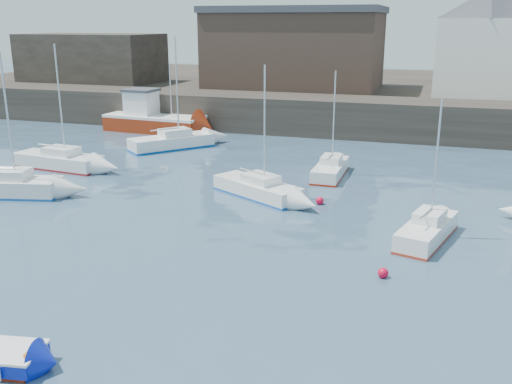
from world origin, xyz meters
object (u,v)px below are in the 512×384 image
(sailboat_b, at_px, (258,188))
(sailboat_f, at_px, (331,169))
(fishing_boat, at_px, (152,118))
(buoy_mid, at_px, (383,277))
(sailboat_h, at_px, (172,141))
(buoy_far, at_px, (320,204))
(sailboat_c, at_px, (427,230))
(sailboat_e, at_px, (59,160))
(sailboat_a, at_px, (7,186))

(sailboat_b, distance_m, sailboat_f, 6.12)
(fishing_boat, distance_m, buoy_mid, 32.33)
(sailboat_h, bearing_deg, fishing_boat, 128.38)
(sailboat_f, xyz_separation_m, buoy_far, (0.52, -5.73, -0.44))
(sailboat_f, distance_m, buoy_far, 5.78)
(fishing_boat, height_order, sailboat_f, sailboat_f)
(buoy_mid, distance_m, buoy_far, 8.89)
(sailboat_b, relative_size, buoy_mid, 17.62)
(fishing_boat, relative_size, buoy_mid, 22.33)
(sailboat_c, distance_m, buoy_far, 6.49)
(sailboat_f, distance_m, buoy_mid, 14.41)
(sailboat_f, bearing_deg, buoy_mid, -71.64)
(sailboat_f, bearing_deg, sailboat_h, 161.60)
(sailboat_e, xyz_separation_m, buoy_mid, (21.50, -10.26, -0.51))
(fishing_boat, distance_m, sailboat_e, 13.53)
(fishing_boat, height_order, sailboat_h, sailboat_h)
(sailboat_a, xyz_separation_m, sailboat_h, (3.20, 13.63, -0.01))
(buoy_mid, bearing_deg, fishing_boat, 132.63)
(sailboat_e, relative_size, sailboat_h, 0.97)
(buoy_far, bearing_deg, sailboat_b, 173.89)
(sailboat_e, xyz_separation_m, sailboat_h, (4.28, 7.62, 0.02))
(sailboat_f, bearing_deg, sailboat_e, -168.65)
(fishing_boat, bearing_deg, buoy_far, -41.56)
(sailboat_h, bearing_deg, sailboat_b, -44.55)
(sailboat_a, height_order, sailboat_c, sailboat_a)
(sailboat_h, height_order, buoy_mid, sailboat_h)
(buoy_mid, bearing_deg, sailboat_b, 132.03)
(buoy_far, bearing_deg, sailboat_h, 142.99)
(sailboat_a, bearing_deg, buoy_mid, -11.76)
(sailboat_f, height_order, sailboat_h, sailboat_h)
(sailboat_c, xyz_separation_m, buoy_mid, (-1.40, -4.38, -0.46))
(buoy_mid, bearing_deg, sailboat_h, 133.91)
(sailboat_c, xyz_separation_m, sailboat_f, (-5.94, 9.29, -0.02))
(buoy_far, bearing_deg, sailboat_a, -167.36)
(sailboat_e, distance_m, buoy_mid, 23.83)
(fishing_boat, bearing_deg, sailboat_h, -51.62)
(sailboat_a, distance_m, sailboat_b, 13.55)
(fishing_boat, xyz_separation_m, sailboat_f, (17.35, -10.11, -0.66))
(sailboat_f, distance_m, sailboat_h, 13.37)
(fishing_boat, xyz_separation_m, sailboat_a, (1.47, -19.52, -0.57))
(fishing_boat, relative_size, sailboat_h, 1.10)
(fishing_boat, bearing_deg, sailboat_c, -39.79)
(sailboat_c, bearing_deg, sailboat_h, 144.05)
(sailboat_c, height_order, buoy_far, sailboat_c)
(sailboat_c, relative_size, sailboat_e, 0.78)
(sailboat_e, relative_size, buoy_far, 19.03)
(fishing_boat, distance_m, buoy_far, 23.91)
(sailboat_b, bearing_deg, sailboat_c, -23.81)
(sailboat_b, relative_size, sailboat_e, 0.90)
(fishing_boat, height_order, sailboat_a, sailboat_a)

